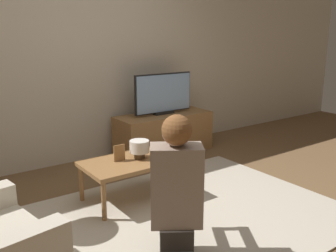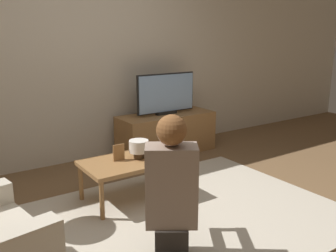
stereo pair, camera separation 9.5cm
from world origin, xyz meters
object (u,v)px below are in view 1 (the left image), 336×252
(person_kneeling, at_px, (176,191))
(table_lamp, at_px, (139,148))
(tv, at_px, (163,94))
(coffee_table, at_px, (130,165))

(person_kneeling, bearing_deg, table_lamp, -75.02)
(tv, xyz_separation_m, table_lamp, (-0.98, -1.01, -0.28))
(tv, relative_size, coffee_table, 0.97)
(tv, bearing_deg, table_lamp, -134.10)
(person_kneeling, relative_size, table_lamp, 5.58)
(tv, xyz_separation_m, person_kneeling, (-1.30, -2.00, -0.26))
(coffee_table, bearing_deg, tv, 43.16)
(person_kneeling, bearing_deg, tv, -89.96)
(coffee_table, xyz_separation_m, person_kneeling, (-0.23, -1.00, 0.16))
(tv, height_order, person_kneeling, tv)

